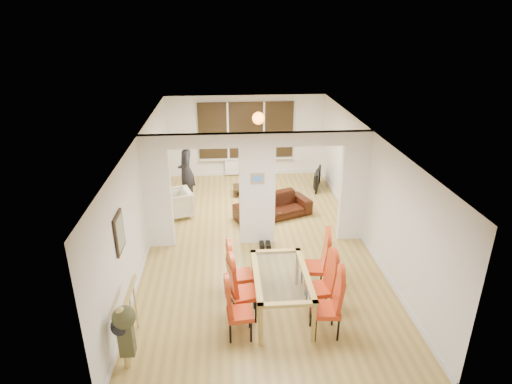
{
  "coord_description": "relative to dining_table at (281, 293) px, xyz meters",
  "views": [
    {
      "loc": [
        -0.71,
        -8.78,
        4.94
      ],
      "look_at": [
        0.02,
        0.6,
        0.99
      ],
      "focal_mm": 30.0,
      "sensor_mm": 36.0,
      "label": 1
    }
  ],
  "objects": [
    {
      "name": "shoes",
      "position": [
        -0.05,
        2.29,
        -0.35
      ],
      "size": [
        0.25,
        0.27,
        0.1
      ],
      "primitive_type": null,
      "color": "black",
      "rests_on": "floor"
    },
    {
      "name": "bowl",
      "position": [
        -0.23,
        5.3,
        -0.12
      ],
      "size": [
        0.22,
        0.22,
        0.05
      ],
      "primitive_type": "imported",
      "color": "#302210",
      "rests_on": "coffee_table"
    },
    {
      "name": "pendant_light",
      "position": [
        0.09,
        5.9,
        1.75
      ],
      "size": [
        0.36,
        0.36,
        0.36
      ],
      "primitive_type": "sphere",
      "color": "orange",
      "rests_on": "room_walls"
    },
    {
      "name": "dining_table",
      "position": [
        0.0,
        0.0,
        0.0
      ],
      "size": [
        0.95,
        1.7,
        0.8
      ],
      "primitive_type": null,
      "color": "#A6883D",
      "rests_on": "floor"
    },
    {
      "name": "floor",
      "position": [
        -0.21,
        2.6,
        -0.4
      ],
      "size": [
        5.0,
        9.0,
        0.01
      ],
      "primitive_type": "cube",
      "color": "#AC8E45",
      "rests_on": "ground"
    },
    {
      "name": "radiator",
      "position": [
        -0.21,
        7.0,
        -0.1
      ],
      "size": [
        1.4,
        0.08,
        0.5
      ],
      "primitive_type": "cube",
      "color": "white",
      "rests_on": "floor"
    },
    {
      "name": "coffee_table",
      "position": [
        -0.14,
        5.39,
        -0.27
      ],
      "size": [
        1.22,
        0.84,
        0.25
      ],
      "primitive_type": null,
      "rotation": [
        0.0,
        0.0,
        -0.28
      ],
      "color": "#302210",
      "rests_on": "floor"
    },
    {
      "name": "room_walls",
      "position": [
        -0.21,
        2.6,
        0.9
      ],
      "size": [
        5.0,
        9.0,
        2.6
      ],
      "primitive_type": null,
      "color": "silver",
      "rests_on": "floor"
    },
    {
      "name": "television",
      "position": [
        1.79,
        5.74,
        -0.1
      ],
      "size": [
        1.02,
        0.45,
        0.59
      ],
      "primitive_type": "imported",
      "rotation": [
        0.0,
        0.0,
        1.25
      ],
      "color": "black",
      "rests_on": "floor"
    },
    {
      "name": "dining_chair_ra",
      "position": [
        0.65,
        -0.61,
        0.17
      ],
      "size": [
        0.5,
        0.5,
        1.14
      ],
      "primitive_type": null,
      "rotation": [
        0.0,
        0.0,
        -0.1
      ],
      "color": "#AF3011",
      "rests_on": "floor"
    },
    {
      "name": "divider_wall",
      "position": [
        -0.21,
        2.6,
        0.9
      ],
      "size": [
        5.0,
        0.18,
        2.6
      ],
      "primitive_type": "cube",
      "color": "white",
      "rests_on": "floor"
    },
    {
      "name": "dining_chair_la",
      "position": [
        -0.74,
        -0.55,
        0.12
      ],
      "size": [
        0.45,
        0.45,
        1.03
      ],
      "primitive_type": null,
      "rotation": [
        0.0,
        0.0,
        0.09
      ],
      "color": "#AF3011",
      "rests_on": "floor"
    },
    {
      "name": "dining_chair_rc",
      "position": [
        0.72,
        0.63,
        0.18
      ],
      "size": [
        0.52,
        0.52,
        1.16
      ],
      "primitive_type": null,
      "rotation": [
        0.0,
        0.0,
        -0.12
      ],
      "color": "#AF3011",
      "rests_on": "floor"
    },
    {
      "name": "armchair",
      "position": [
        -2.21,
        4.1,
        -0.04
      ],
      "size": [
        0.95,
        0.97,
        0.71
      ],
      "primitive_type": "imported",
      "rotation": [
        0.0,
        0.0,
        -1.27
      ],
      "color": "beige",
      "rests_on": "floor"
    },
    {
      "name": "wall_poster",
      "position": [
        -2.68,
        0.2,
        1.2
      ],
      "size": [
        0.04,
        0.52,
        0.67
      ],
      "primitive_type": "cube",
      "color": "gray",
      "rests_on": "room_walls"
    },
    {
      "name": "sofa",
      "position": [
        0.3,
        3.86,
        -0.11
      ],
      "size": [
        2.13,
        1.45,
        0.58
      ],
      "primitive_type": "imported",
      "rotation": [
        0.0,
        0.0,
        0.38
      ],
      "color": "black",
      "rests_on": "floor"
    },
    {
      "name": "stair_newel",
      "position": [
        -2.46,
        -0.6,
        0.15
      ],
      "size": [
        0.4,
        1.2,
        1.1
      ],
      "primitive_type": null,
      "color": "tan",
      "rests_on": "floor"
    },
    {
      "name": "bottle",
      "position": [
        0.08,
        5.3,
        -0.01
      ],
      "size": [
        0.07,
        0.07,
        0.27
      ],
      "primitive_type": "cylinder",
      "color": "#143F19",
      "rests_on": "coffee_table"
    },
    {
      "name": "dining_chair_lb",
      "position": [
        -0.65,
        -0.07,
        0.16
      ],
      "size": [
        0.54,
        0.54,
        1.13
      ],
      "primitive_type": null,
      "rotation": [
        0.0,
        0.0,
        0.24
      ],
      "color": "#AF3011",
      "rests_on": "floor"
    },
    {
      "name": "dining_chair_lc",
      "position": [
        -0.68,
        0.52,
        0.13
      ],
      "size": [
        0.47,
        0.47,
        1.07
      ],
      "primitive_type": null,
      "rotation": [
        0.0,
        0.0,
        0.12
      ],
      "color": "#AF3011",
      "rests_on": "floor"
    },
    {
      "name": "pillar_photo",
      "position": [
        -0.21,
        2.5,
        1.2
      ],
      "size": [
        0.3,
        0.03,
        0.25
      ],
      "primitive_type": "cube",
      "color": "#4C8CD8",
      "rests_on": "divider_wall"
    },
    {
      "name": "person",
      "position": [
        -1.98,
        5.04,
        0.53
      ],
      "size": [
        0.74,
        0.55,
        1.86
      ],
      "primitive_type": "imported",
      "rotation": [
        0.0,
        0.0,
        -1.41
      ],
      "color": "black",
      "rests_on": "floor"
    },
    {
      "name": "bay_window_blinds",
      "position": [
        -0.21,
        7.04,
        1.1
      ],
      "size": [
        3.0,
        0.08,
        1.8
      ],
      "primitive_type": "cube",
      "color": "black",
      "rests_on": "room_walls"
    },
    {
      "name": "dining_chair_rb",
      "position": [
        0.68,
        -0.03,
        0.15
      ],
      "size": [
        0.49,
        0.49,
        1.1
      ],
      "primitive_type": null,
      "rotation": [
        0.0,
        0.0,
        0.12
      ],
      "color": "#AF3011",
      "rests_on": "floor"
    }
  ]
}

